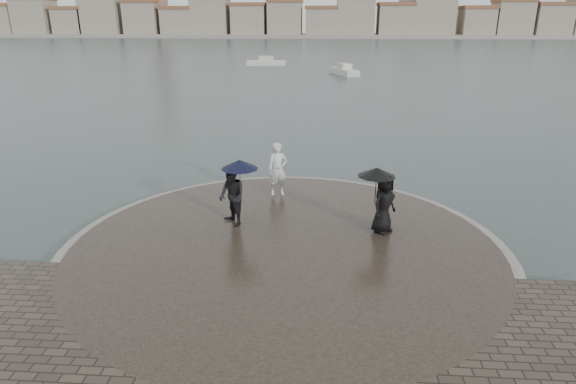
{
  "coord_description": "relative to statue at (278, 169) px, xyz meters",
  "views": [
    {
      "loc": [
        0.96,
        -8.67,
        6.35
      ],
      "look_at": [
        0.0,
        4.8,
        1.45
      ],
      "focal_mm": 30.0,
      "sensor_mm": 36.0,
      "label": 1
    }
  ],
  "objects": [
    {
      "name": "statue",
      "position": [
        0.0,
        0.0,
        0.0
      ],
      "size": [
        0.77,
        0.6,
        1.89
      ],
      "primitive_type": "imported",
      "rotation": [
        0.0,
        0.0,
        0.23
      ],
      "color": "silver",
      "rests_on": "quay_tip"
    },
    {
      "name": "visitor_left",
      "position": [
        -1.08,
        -2.72,
        0.21
      ],
      "size": [
        1.37,
        1.24,
        2.04
      ],
      "color": "black",
      "rests_on": "quay_tip"
    },
    {
      "name": "boats",
      "position": [
        -1.25,
        47.8,
        -0.93
      ],
      "size": [
        15.0,
        14.57,
        1.5
      ],
      "color": "beige",
      "rests_on": "ground"
    },
    {
      "name": "ground",
      "position": [
        0.56,
        -7.53,
        -1.31
      ],
      "size": [
        400.0,
        400.0,
        0.0
      ],
      "primitive_type": "plane",
      "color": "#2B3835",
      "rests_on": "ground"
    },
    {
      "name": "far_skyline",
      "position": [
        -5.73,
        153.18,
        4.3
      ],
      "size": [
        260.0,
        20.0,
        37.0
      ],
      "color": "gray",
      "rests_on": "ground"
    },
    {
      "name": "visitor_right",
      "position": [
        3.31,
        -2.94,
        0.2
      ],
      "size": [
        1.31,
        1.17,
        1.95
      ],
      "color": "black",
      "rests_on": "quay_tip"
    },
    {
      "name": "quay_tip",
      "position": [
        0.56,
        -4.03,
        -1.13
      ],
      "size": [
        11.9,
        11.9,
        0.36
      ],
      "primitive_type": "cylinder",
      "color": "#2D261E",
      "rests_on": "ground"
    },
    {
      "name": "kerb_ring",
      "position": [
        0.56,
        -4.03,
        -1.15
      ],
      "size": [
        12.5,
        12.5,
        0.32
      ],
      "primitive_type": "cylinder",
      "color": "gray",
      "rests_on": "ground"
    }
  ]
}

